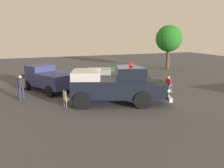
{
  "coord_description": "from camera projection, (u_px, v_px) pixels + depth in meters",
  "views": [
    {
      "loc": [
        5.33,
        12.73,
        4.31
      ],
      "look_at": [
        0.66,
        0.17,
        1.25
      ],
      "focal_mm": 35.81,
      "sensor_mm": 36.0,
      "label": 1
    }
  ],
  "objects": [
    {
      "name": "spectator_standing",
      "position": [
        21.0,
        86.0,
        14.49
      ],
      "size": [
        0.59,
        0.45,
        1.68
      ],
      "color": "#2D334C",
      "rests_on": "ground"
    },
    {
      "name": "lawn_chair_by_car",
      "position": [
        112.0,
        72.0,
        22.07
      ],
      "size": [
        0.65,
        0.65,
        1.02
      ],
      "color": "#B7BABF",
      "rests_on": "ground"
    },
    {
      "name": "oak_tree_left",
      "position": [
        169.0,
        39.0,
        26.81
      ],
      "size": [
        3.17,
        3.17,
        5.26
      ],
      "color": "brown",
      "rests_on": "ground"
    },
    {
      "name": "spectator_seated",
      "position": [
        168.0,
        84.0,
        16.16
      ],
      "size": [
        0.64,
        0.56,
        1.29
      ],
      "color": "#383842",
      "rests_on": "ground"
    },
    {
      "name": "parked_pickup",
      "position": [
        47.0,
        78.0,
        16.95
      ],
      "size": [
        3.92,
        5.07,
        1.9
      ],
      "color": "black",
      "rests_on": "ground"
    },
    {
      "name": "lawn_chair_spare",
      "position": [
        67.0,
        98.0,
        13.18
      ],
      "size": [
        0.58,
        0.58,
        1.02
      ],
      "color": "#B7BABF",
      "rests_on": "ground"
    },
    {
      "name": "vintage_fire_truck",
      "position": [
        116.0,
        85.0,
        13.77
      ],
      "size": [
        6.33,
        4.02,
        2.59
      ],
      "color": "black",
      "rests_on": "ground"
    },
    {
      "name": "lawn_chair_near_truck",
      "position": [
        168.0,
        85.0,
        16.28
      ],
      "size": [
        0.65,
        0.65,
        1.02
      ],
      "color": "#B7BABF",
      "rests_on": "ground"
    },
    {
      "name": "classic_hot_rod",
      "position": [
        103.0,
        77.0,
        18.5
      ],
      "size": [
        4.71,
        3.04,
        1.46
      ],
      "color": "black",
      "rests_on": "ground"
    },
    {
      "name": "ground_plane",
      "position": [
        121.0,
        102.0,
        14.4
      ],
      "size": [
        60.0,
        60.0,
        0.0
      ],
      "primitive_type": "plane",
      "color": "#424244"
    }
  ]
}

